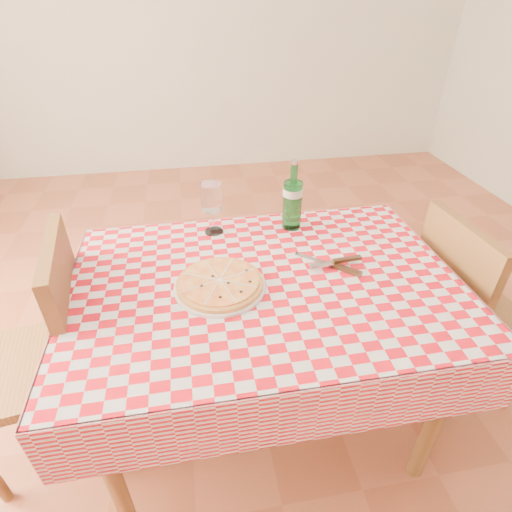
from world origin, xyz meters
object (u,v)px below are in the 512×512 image
at_px(dining_table, 265,302).
at_px(chair_far, 49,346).
at_px(pizza_plate, 220,283).
at_px(water_bottle, 293,195).
at_px(chair_near, 462,305).
at_px(wine_glass, 212,209).

distance_m(dining_table, chair_far, 0.77).
xyz_separation_m(dining_table, pizza_plate, (-0.15, -0.01, 0.12)).
bearing_deg(water_bottle, pizza_plate, -133.28).
xyz_separation_m(dining_table, chair_far, (-0.76, 0.05, -0.12)).
relative_size(dining_table, pizza_plate, 4.00).
height_order(pizza_plate, water_bottle, water_bottle).
bearing_deg(pizza_plate, chair_near, 1.76).
relative_size(chair_far, wine_glass, 4.50).
bearing_deg(wine_glass, dining_table, -67.80).
xyz_separation_m(chair_far, water_bottle, (0.93, 0.29, 0.36)).
xyz_separation_m(chair_near, wine_glass, (-0.96, 0.33, 0.35)).
bearing_deg(chair_near, water_bottle, 150.41).
relative_size(chair_far, water_bottle, 3.30).
height_order(chair_near, pizza_plate, chair_near).
bearing_deg(chair_far, dining_table, 168.51).
bearing_deg(pizza_plate, dining_table, 5.03).
height_order(chair_near, chair_far, chair_far).
bearing_deg(chair_near, dining_table, 177.75).
distance_m(dining_table, water_bottle, 0.45).
bearing_deg(pizza_plate, wine_glass, 88.32).
relative_size(chair_near, chair_far, 0.95).
bearing_deg(water_bottle, chair_near, -26.19).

